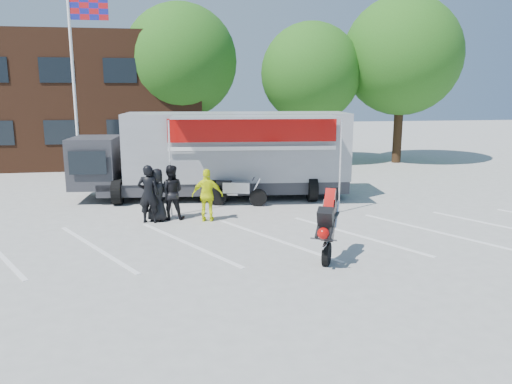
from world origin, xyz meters
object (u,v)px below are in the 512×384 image
object	(u,v)px
tree_mid	(311,73)
spectator_leather_a	(157,195)
spectator_leather_b	(149,194)
spectator_leather_c	(171,192)
parked_motorcycle	(238,206)
transporter_truck	(225,197)
flagpole	(79,65)
stunt_bike_rider	(331,257)
spectator_hivis	(207,195)
tree_right	(402,56)
tree_left	(180,61)

from	to	relation	value
tree_mid	spectator_leather_a	xyz separation A→B (m)	(-8.06, -11.47, -4.11)
spectator_leather_a	spectator_leather_b	distance (m)	0.30
spectator_leather_c	parked_motorcycle	bearing A→B (deg)	-141.46
transporter_truck	flagpole	bearing A→B (deg)	154.67
stunt_bike_rider	spectator_hivis	xyz separation A→B (m)	(-2.78, 3.94, 0.83)
tree_mid	flagpole	bearing A→B (deg)	-156.03
spectator_leather_a	spectator_hivis	xyz separation A→B (m)	(1.56, -0.27, -0.01)
tree_mid	tree_right	xyz separation A→B (m)	(5.00, -0.50, 0.93)
stunt_bike_rider	spectator_hivis	size ratio (longest dim) A/B	1.17
parked_motorcycle	spectator_hivis	xyz separation A→B (m)	(-1.21, -1.94, 0.83)
tree_mid	spectator_leather_c	xyz separation A→B (m)	(-7.63, -11.31, -4.07)
flagpole	spectator_leather_b	xyz separation A→B (m)	(2.94, -6.62, -4.14)
tree_mid	spectator_hivis	size ratio (longest dim) A/B	4.62
flagpole	tree_left	xyz separation A→B (m)	(4.24, 6.00, 0.51)
transporter_truck	spectator_leather_c	bearing A→B (deg)	-118.91
tree_mid	spectator_hivis	xyz separation A→B (m)	(-6.49, -11.74, -4.11)
transporter_truck	spectator_hivis	size ratio (longest dim) A/B	6.10
flagpole	spectator_leather_c	xyz separation A→B (m)	(3.62, -6.31, -4.18)
transporter_truck	spectator_leather_c	size ratio (longest dim) A/B	5.79
flagpole	transporter_truck	size ratio (longest dim) A/B	0.79
spectator_leather_a	tree_mid	bearing A→B (deg)	-111.12
tree_right	spectator_hivis	size ratio (longest dim) A/B	5.49
spectator_leather_a	spectator_leather_c	world-z (taller)	spectator_leather_c
flagpole	spectator_leather_a	distance (m)	8.36
spectator_leather_a	spectator_leather_c	size ratio (longest dim) A/B	0.96
stunt_bike_rider	spectator_leather_a	bearing A→B (deg)	163.29
tree_mid	stunt_bike_rider	bearing A→B (deg)	-103.30
tree_left	stunt_bike_rider	xyz separation A→B (m)	(3.29, -16.68, -5.57)
tree_left	spectator_hivis	distance (m)	13.60
flagpole	stunt_bike_rider	bearing A→B (deg)	-54.79
tree_mid	tree_right	size ratio (longest dim) A/B	0.84
spectator_leather_a	spectator_leather_b	xyz separation A→B (m)	(-0.25, -0.15, 0.07)
flagpole	spectator_hivis	bearing A→B (deg)	-54.80
spectator_leather_c	spectator_hivis	world-z (taller)	spectator_leather_c
parked_motorcycle	spectator_leather_b	xyz separation A→B (m)	(-3.02, -1.83, 0.91)
stunt_bike_rider	spectator_leather_c	distance (m)	5.94
tree_left	spectator_leather_b	world-z (taller)	tree_left
tree_right	spectator_leather_a	size ratio (longest dim) A/B	5.44
tree_mid	spectator_leather_a	distance (m)	14.61
tree_left	stunt_bike_rider	bearing A→B (deg)	-78.83
parked_motorcycle	spectator_hivis	bearing A→B (deg)	162.77
flagpole	stunt_bike_rider	size ratio (longest dim) A/B	4.10
tree_mid	tree_left	bearing A→B (deg)	171.87
transporter_truck	spectator_leather_a	world-z (taller)	spectator_leather_a
parked_motorcycle	stunt_bike_rider	world-z (taller)	stunt_bike_rider
transporter_truck	spectator_leather_b	xyz separation A→B (m)	(-2.70, -3.36, 0.91)
flagpole	spectator_leather_b	distance (m)	8.35
spectator_hivis	tree_mid	bearing A→B (deg)	-109.65
tree_right	spectator_leather_b	world-z (taller)	tree_right
flagpole	tree_left	distance (m)	7.37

